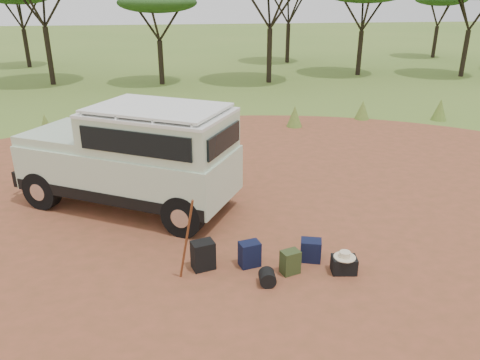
{
  "coord_description": "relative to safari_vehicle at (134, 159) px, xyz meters",
  "views": [
    {
      "loc": [
        -1.68,
        -8.42,
        4.8
      ],
      "look_at": [
        -0.25,
        0.87,
        1.0
      ],
      "focal_mm": 35.0,
      "sensor_mm": 36.0,
      "label": 1
    }
  ],
  "objects": [
    {
      "name": "dirt_clearing",
      "position": [
        2.55,
        -2.02,
        -1.2
      ],
      "size": [
        23.0,
        23.0,
        0.01
      ],
      "primitive_type": "cylinder",
      "color": "brown",
      "rests_on": "ground"
    },
    {
      "name": "duffel_navy",
      "position": [
        3.38,
        -2.99,
        -0.99
      ],
      "size": [
        0.45,
        0.39,
        0.43
      ],
      "primitive_type": "cube",
      "rotation": [
        0.0,
        0.0,
        -0.3
      ],
      "color": "black",
      "rests_on": "ground"
    },
    {
      "name": "grass_fringe",
      "position": [
        2.67,
        6.65,
        -0.8
      ],
      "size": [
        36.6,
        1.6,
        0.9
      ],
      "color": "#577A2B",
      "rests_on": "ground"
    },
    {
      "name": "backpack_black",
      "position": [
        1.33,
        -2.95,
        -0.93
      ],
      "size": [
        0.47,
        0.39,
        0.55
      ],
      "primitive_type": "cube",
      "rotation": [
        0.0,
        0.0,
        0.26
      ],
      "color": "black",
      "rests_on": "ground"
    },
    {
      "name": "walking_staff",
      "position": [
        1.03,
        -3.33,
        -0.38
      ],
      "size": [
        0.32,
        0.36,
        1.65
      ],
      "primitive_type": "cylinder",
      "rotation": [
        0.24,
        0.0,
        0.71
      ],
      "color": "brown",
      "rests_on": "ground"
    },
    {
      "name": "stuff_sack",
      "position": [
        2.4,
        -3.65,
        -1.06
      ],
      "size": [
        0.31,
        0.31,
        0.29
      ],
      "primitive_type": "cylinder",
      "rotation": [
        1.57,
        0.0,
        -0.07
      ],
      "color": "black",
      "rests_on": "ground"
    },
    {
      "name": "backpack_navy",
      "position": [
        2.2,
        -2.99,
        -0.96
      ],
      "size": [
        0.42,
        0.34,
        0.49
      ],
      "primitive_type": "cube",
      "rotation": [
        0.0,
        0.0,
        0.22
      ],
      "color": "black",
      "rests_on": "ground"
    },
    {
      "name": "safari_vehicle",
      "position": [
        0.0,
        0.0,
        0.0
      ],
      "size": [
        5.41,
        4.28,
        2.5
      ],
      "rotation": [
        0.0,
        0.0,
        -0.52
      ],
      "color": "beige",
      "rests_on": "ground"
    },
    {
      "name": "safari_hat",
      "position": [
        3.87,
        -3.48,
        -0.85
      ],
      "size": [
        0.4,
        0.4,
        0.12
      ],
      "color": "beige",
      "rests_on": "hard_case"
    },
    {
      "name": "hard_case",
      "position": [
        3.87,
        -3.48,
        -1.05
      ],
      "size": [
        0.49,
        0.38,
        0.32
      ],
      "primitive_type": "cube",
      "rotation": [
        0.0,
        0.0,
        -0.15
      ],
      "color": "black",
      "rests_on": "ground"
    },
    {
      "name": "backpack_olive",
      "position": [
        2.89,
        -3.35,
        -0.98
      ],
      "size": [
        0.38,
        0.33,
        0.46
      ],
      "primitive_type": "cube",
      "rotation": [
        0.0,
        0.0,
        0.31
      ],
      "color": "#32421E",
      "rests_on": "ground"
    },
    {
      "name": "ground",
      "position": [
        2.55,
        -2.02,
        -1.21
      ],
      "size": [
        140.0,
        140.0,
        0.0
      ],
      "primitive_type": "plane",
      "color": "#577A2B",
      "rests_on": "ground"
    }
  ]
}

